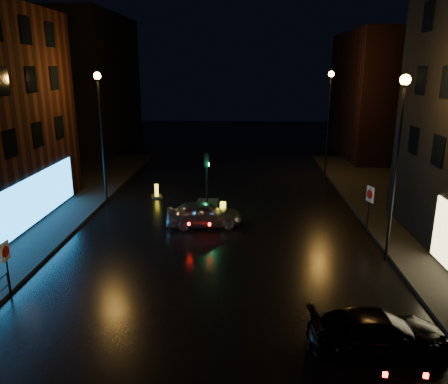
{
  "coord_description": "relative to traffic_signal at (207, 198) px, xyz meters",
  "views": [
    {
      "loc": [
        1.1,
        -12.99,
        8.66
      ],
      "look_at": [
        0.2,
        7.41,
        2.8
      ],
      "focal_mm": 35.0,
      "sensor_mm": 36.0,
      "label": 1
    }
  ],
  "objects": [
    {
      "name": "ground",
      "position": [
        1.2,
        -14.0,
        -0.5
      ],
      "size": [
        120.0,
        120.0,
        0.0
      ],
      "primitive_type": "plane",
      "color": "black",
      "rests_on": "ground"
    },
    {
      "name": "building_far_left",
      "position": [
        -14.8,
        21.0,
        6.5
      ],
      "size": [
        8.0,
        16.0,
        14.0
      ],
      "primitive_type": "cube",
      "color": "black",
      "rests_on": "ground"
    },
    {
      "name": "building_far_right",
      "position": [
        16.2,
        18.0,
        5.5
      ],
      "size": [
        8.0,
        14.0,
        12.0
      ],
      "primitive_type": "cube",
      "color": "black",
      "rests_on": "ground"
    },
    {
      "name": "street_lamp_lfar",
      "position": [
        -6.6,
        -0.0,
        5.06
      ],
      "size": [
        0.44,
        0.44,
        8.37
      ],
      "color": "black",
      "rests_on": "ground"
    },
    {
      "name": "street_lamp_rnear",
      "position": [
        9.0,
        -8.0,
        5.06
      ],
      "size": [
        0.44,
        0.44,
        8.37
      ],
      "color": "black",
      "rests_on": "ground"
    },
    {
      "name": "street_lamp_rfar",
      "position": [
        9.0,
        8.0,
        5.06
      ],
      "size": [
        0.44,
        0.44,
        8.37
      ],
      "color": "black",
      "rests_on": "ground"
    },
    {
      "name": "traffic_signal",
      "position": [
        0.0,
        0.0,
        0.0
      ],
      "size": [
        1.4,
        2.4,
        3.45
      ],
      "color": "black",
      "rests_on": "ground"
    },
    {
      "name": "silver_hatchback",
      "position": [
        0.12,
        -3.81,
        0.21
      ],
      "size": [
        4.37,
        2.22,
        1.43
      ],
      "primitive_type": "imported",
      "rotation": [
        0.0,
        0.0,
        1.7
      ],
      "color": "#B2B6BA",
      "rests_on": "ground"
    },
    {
      "name": "dark_sedan",
      "position": [
        6.62,
        -14.81,
        0.13
      ],
      "size": [
        4.49,
        2.07,
        1.27
      ],
      "primitive_type": "imported",
      "rotation": [
        0.0,
        0.0,
        1.64
      ],
      "color": "black",
      "rests_on": "ground"
    },
    {
      "name": "bollard_near",
      "position": [
        1.17,
        -2.72,
        -0.26
      ],
      "size": [
        1.16,
        1.44,
        1.09
      ],
      "rotation": [
        0.0,
        0.0,
        -0.3
      ],
      "color": "black",
      "rests_on": "ground"
    },
    {
      "name": "bollard_far",
      "position": [
        -3.62,
        1.64,
        -0.3
      ],
      "size": [
        0.95,
        1.2,
        0.93
      ],
      "rotation": [
        0.0,
        0.0,
        0.26
      ],
      "color": "black",
      "rests_on": "ground"
    },
    {
      "name": "road_sign_left",
      "position": [
        -6.7,
        -12.07,
        1.21
      ],
      "size": [
        0.09,
        0.56,
        2.29
      ],
      "rotation": [
        0.0,
        0.0,
        -0.04
      ],
      "color": "black",
      "rests_on": "ground"
    },
    {
      "name": "road_sign_right",
      "position": [
        9.1,
        -4.38,
        1.42
      ],
      "size": [
        0.24,
        0.61,
        2.56
      ],
      "rotation": [
        0.0,
        0.0,
        3.44
      ],
      "color": "black",
      "rests_on": "ground"
    }
  ]
}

